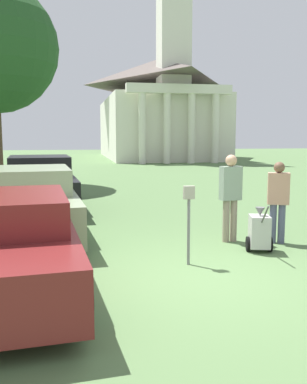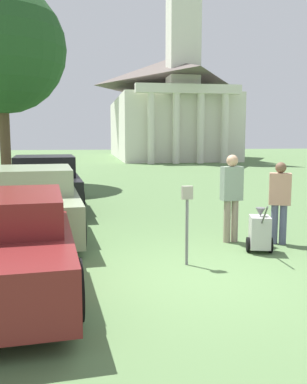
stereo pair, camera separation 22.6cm
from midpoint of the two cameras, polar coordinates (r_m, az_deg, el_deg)
name	(u,v)px [view 1 (the left image)]	position (r m, az deg, el deg)	size (l,w,h in m)	color
ground_plane	(198,277)	(6.77, 5.03, -11.25)	(120.00, 120.00, 0.00)	#517042
parked_car_maroon	(7,243)	(6.53, -19.91, -6.37)	(2.30, 4.92, 1.37)	maroon
parked_car_sage	(30,203)	(9.87, -16.81, -1.43)	(2.38, 5.22, 1.49)	gray
parked_car_black	(40,185)	(13.11, -15.34, 0.95)	(2.34, 4.93, 1.58)	black
parking_meter	(189,210)	(7.16, 3.83, -2.42)	(0.18, 0.09, 1.35)	slate
person_worker	(230,192)	(8.83, 9.51, -0.03)	(0.44, 0.26, 1.79)	gray
person_supervisor	(278,197)	(8.92, 15.59, -0.70)	(0.47, 0.37, 1.65)	#515670
equipment_cart	(259,231)	(8.29, 13.19, -5.13)	(0.53, 1.00, 1.00)	#B2B2AD
church	(157,106)	(42.35, 0.29, 11.43)	(9.94, 18.81, 20.54)	silver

